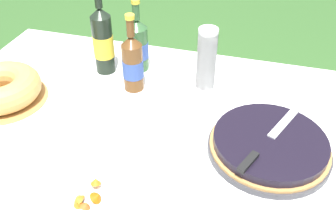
{
  "coord_description": "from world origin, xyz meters",
  "views": [
    {
      "loc": [
        0.28,
        -0.94,
        1.56
      ],
      "look_at": [
        0.01,
        0.04,
        0.78
      ],
      "focal_mm": 40.0,
      "sensor_mm": 36.0,
      "label": 1
    }
  ],
  "objects_px": {
    "cup_stack": "(206,60)",
    "cider_bottle_green": "(138,45)",
    "snack_plate_left": "(89,200)",
    "berry_tart": "(269,145)",
    "juice_bottle_red": "(103,41)",
    "bundt_cake": "(2,88)",
    "cider_bottle_amber": "(133,63)",
    "serving_knife": "(267,142)"
  },
  "relations": [
    {
      "from": "cup_stack",
      "to": "cider_bottle_green",
      "type": "xyz_separation_m",
      "value": [
        -0.3,
        0.07,
        -0.02
      ]
    },
    {
      "from": "cider_bottle_green",
      "to": "snack_plate_left",
      "type": "relative_size",
      "value": 1.47
    },
    {
      "from": "berry_tart",
      "to": "juice_bottle_red",
      "type": "height_order",
      "value": "juice_bottle_red"
    },
    {
      "from": "berry_tart",
      "to": "snack_plate_left",
      "type": "xyz_separation_m",
      "value": [
        -0.46,
        -0.34,
        -0.02
      ]
    },
    {
      "from": "snack_plate_left",
      "to": "cider_bottle_green",
      "type": "bearing_deg",
      "value": 98.28
    },
    {
      "from": "bundt_cake",
      "to": "cider_bottle_amber",
      "type": "distance_m",
      "value": 0.49
    },
    {
      "from": "bundt_cake",
      "to": "snack_plate_left",
      "type": "height_order",
      "value": "bundt_cake"
    },
    {
      "from": "serving_knife",
      "to": "cup_stack",
      "type": "distance_m",
      "value": 0.41
    },
    {
      "from": "berry_tart",
      "to": "cup_stack",
      "type": "xyz_separation_m",
      "value": [
        -0.26,
        0.29,
        0.1
      ]
    },
    {
      "from": "bundt_cake",
      "to": "cider_bottle_amber",
      "type": "relative_size",
      "value": 1.03
    },
    {
      "from": "berry_tart",
      "to": "juice_bottle_red",
      "type": "xyz_separation_m",
      "value": [
        -0.68,
        0.31,
        0.11
      ]
    },
    {
      "from": "berry_tart",
      "to": "cider_bottle_green",
      "type": "height_order",
      "value": "cider_bottle_green"
    },
    {
      "from": "cider_bottle_green",
      "to": "juice_bottle_red",
      "type": "relative_size",
      "value": 0.84
    },
    {
      "from": "cider_bottle_green",
      "to": "juice_bottle_red",
      "type": "xyz_separation_m",
      "value": [
        -0.13,
        -0.05,
        0.03
      ]
    },
    {
      "from": "bundt_cake",
      "to": "cup_stack",
      "type": "relative_size",
      "value": 1.23
    },
    {
      "from": "cider_bottle_amber",
      "to": "snack_plate_left",
      "type": "relative_size",
      "value": 1.49
    },
    {
      "from": "cider_bottle_amber",
      "to": "serving_knife",
      "type": "bearing_deg",
      "value": -25.56
    },
    {
      "from": "berry_tart",
      "to": "cider_bottle_amber",
      "type": "height_order",
      "value": "cider_bottle_amber"
    },
    {
      "from": "cup_stack",
      "to": "cider_bottle_amber",
      "type": "height_order",
      "value": "cider_bottle_amber"
    },
    {
      "from": "cider_bottle_amber",
      "to": "juice_bottle_red",
      "type": "xyz_separation_m",
      "value": [
        -0.16,
        0.09,
        0.03
      ]
    },
    {
      "from": "cup_stack",
      "to": "juice_bottle_red",
      "type": "relative_size",
      "value": 0.71
    },
    {
      "from": "berry_tart",
      "to": "serving_knife",
      "type": "xyz_separation_m",
      "value": [
        -0.01,
        -0.03,
        0.04
      ]
    },
    {
      "from": "serving_knife",
      "to": "juice_bottle_red",
      "type": "xyz_separation_m",
      "value": [
        -0.67,
        0.34,
        0.07
      ]
    },
    {
      "from": "cider_bottle_amber",
      "to": "juice_bottle_red",
      "type": "relative_size",
      "value": 0.85
    },
    {
      "from": "berry_tart",
      "to": "cider_bottle_green",
      "type": "relative_size",
      "value": 1.27
    },
    {
      "from": "serving_knife",
      "to": "cider_bottle_amber",
      "type": "height_order",
      "value": "cider_bottle_amber"
    },
    {
      "from": "cup_stack",
      "to": "serving_knife",
      "type": "bearing_deg",
      "value": -51.7
    },
    {
      "from": "bundt_cake",
      "to": "serving_knife",
      "type": "bearing_deg",
      "value": -2.47
    },
    {
      "from": "cider_bottle_green",
      "to": "cup_stack",
      "type": "bearing_deg",
      "value": -13.9
    },
    {
      "from": "berry_tart",
      "to": "cider_bottle_amber",
      "type": "bearing_deg",
      "value": 157.38
    },
    {
      "from": "bundt_cake",
      "to": "juice_bottle_red",
      "type": "height_order",
      "value": "juice_bottle_red"
    },
    {
      "from": "juice_bottle_red",
      "to": "bundt_cake",
      "type": "bearing_deg",
      "value": -133.68
    },
    {
      "from": "cider_bottle_amber",
      "to": "snack_plate_left",
      "type": "height_order",
      "value": "cider_bottle_amber"
    },
    {
      "from": "berry_tart",
      "to": "serving_knife",
      "type": "height_order",
      "value": "serving_knife"
    },
    {
      "from": "serving_knife",
      "to": "juice_bottle_red",
      "type": "height_order",
      "value": "juice_bottle_red"
    },
    {
      "from": "cider_bottle_amber",
      "to": "snack_plate_left",
      "type": "xyz_separation_m",
      "value": [
        0.07,
        -0.55,
        -0.1
      ]
    },
    {
      "from": "cup_stack",
      "to": "cider_bottle_green",
      "type": "height_order",
      "value": "cider_bottle_green"
    },
    {
      "from": "berry_tart",
      "to": "cider_bottle_amber",
      "type": "xyz_separation_m",
      "value": [
        -0.53,
        0.22,
        0.08
      ]
    },
    {
      "from": "berry_tart",
      "to": "bundt_cake",
      "type": "distance_m",
      "value": 0.96
    },
    {
      "from": "cup_stack",
      "to": "cider_bottle_amber",
      "type": "bearing_deg",
      "value": -165.13
    },
    {
      "from": "berry_tart",
      "to": "cider_bottle_green",
      "type": "xyz_separation_m",
      "value": [
        -0.56,
        0.36,
        0.08
      ]
    },
    {
      "from": "cider_bottle_green",
      "to": "bundt_cake",
      "type": "bearing_deg",
      "value": -139.36
    }
  ]
}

